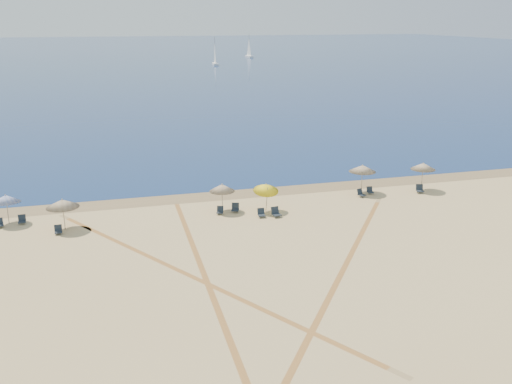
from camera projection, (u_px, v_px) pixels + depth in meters
ground at (370, 348)px, 25.20m from camera, size 160.00×160.00×0.00m
ocean at (129, 52)px, 232.51m from camera, size 500.00×500.00×0.00m
wet_sand at (244, 193)px, 47.31m from camera, size 500.00×500.00×0.00m
umbrella_0 at (6, 199)px, 39.72m from camera, size 2.05×2.08×2.25m
umbrella_1 at (62, 203)px, 38.62m from camera, size 2.27×2.27×2.27m
umbrella_2 at (222, 188)px, 42.25m from camera, size 1.94×1.94×2.24m
umbrella_3 at (266, 188)px, 42.16m from camera, size 1.93×2.01×2.44m
umbrella_4 at (363, 168)px, 46.60m from camera, size 2.26×2.26×2.51m
umbrella_5 at (423, 166)px, 47.32m from camera, size 2.08×2.08×2.51m
chair_1 at (22, 220)px, 40.26m from camera, size 0.56×0.65×0.63m
chair_2 at (58, 230)px, 38.35m from camera, size 0.55×0.63×0.61m
chair_3 at (220, 211)px, 42.22m from camera, size 0.64×0.70×0.59m
chair_4 at (235, 208)px, 42.68m from camera, size 0.74×0.80×0.67m
chair_5 at (261, 213)px, 41.59m from camera, size 0.55×0.64×0.64m
chair_6 at (276, 213)px, 41.64m from camera, size 0.72×0.80×0.72m
chair_7 at (361, 193)px, 46.26m from camera, size 0.73×0.79×0.65m
chair_8 at (370, 191)px, 47.06m from camera, size 0.54×0.62×0.59m
chair_9 at (420, 189)px, 47.30m from camera, size 0.74×0.81×0.70m
sailboat_1 at (249, 50)px, 203.67m from camera, size 1.95×5.68×8.29m
sailboat_2 at (215, 56)px, 171.60m from camera, size 1.82×5.71×8.37m
tire_tracks at (244, 271)px, 32.80m from camera, size 48.46×41.71×0.00m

